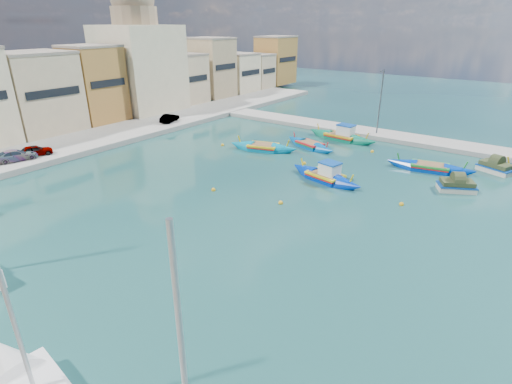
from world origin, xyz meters
TOP-DOWN VIEW (x-y plane):
  - ground at (0.00, 0.00)m, footprint 160.00×160.00m
  - east_quay at (18.00, 0.00)m, footprint 4.00×70.00m
  - north_quay at (0.00, 32.00)m, footprint 80.00×8.00m
  - north_townhouses at (6.68, 39.36)m, footprint 83.20×7.87m
  - church_block at (10.00, 40.00)m, footprint 10.00×10.00m
  - quay_street_lamp at (17.44, 6.00)m, footprint 1.18×0.16m
  - parked_cars at (-7.31, 30.50)m, footprint 23.69×2.43m
  - luzzu_turquoise_cabin at (13.82, 8.90)m, footprint 2.91×9.37m
  - luzzu_blue_cabin at (0.72, 4.43)m, footprint 3.57×8.06m
  - luzzu_cyan_mid at (8.82, 10.46)m, footprint 3.96×7.60m
  - luzzu_green at (4.85, 14.10)m, footprint 4.15×8.07m
  - luzzu_blue_south at (8.85, -2.44)m, footprint 3.31×8.44m
  - tender_near at (5.03, -5.51)m, footprint 2.75×3.34m
  - tender_far at (11.99, -7.52)m, footprint 2.68×3.39m
  - mooring_buoys at (0.85, 7.38)m, footprint 18.48×21.93m

SIDE VIEW (x-z plane):
  - ground at x=0.00m, z-range 0.00..0.00m
  - mooring_buoys at x=0.85m, z-range -0.10..0.26m
  - luzzu_cyan_mid at x=8.82m, z-range -0.87..1.33m
  - luzzu_blue_south at x=8.85m, z-range -0.94..1.44m
  - east_quay at x=18.00m, z-range 0.00..0.50m
  - luzzu_green at x=4.85m, z-range -0.97..1.50m
  - north_quay at x=0.00m, z-range 0.00..0.60m
  - luzzu_blue_cabin at x=0.72m, z-range -1.05..1.72m
  - luzzu_turquoise_cabin at x=13.82m, z-range -1.12..1.84m
  - tender_near at x=5.03m, z-range -0.28..1.17m
  - tender_far at x=11.99m, z-range -0.28..1.19m
  - parked_cars at x=-7.31m, z-range 0.60..1.70m
  - quay_street_lamp at x=17.44m, z-range 0.34..8.34m
  - north_townhouses at x=6.68m, z-range -0.10..10.09m
  - church_block at x=10.00m, z-range -1.14..17.96m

